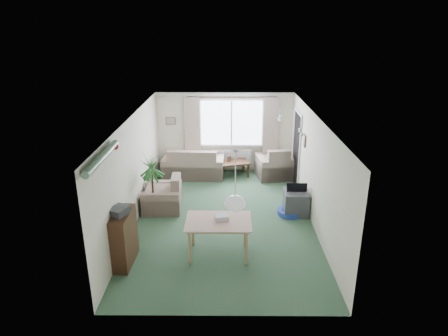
{
  "coord_description": "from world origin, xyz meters",
  "views": [
    {
      "loc": [
        0.06,
        -8.28,
        4.29
      ],
      "look_at": [
        0.0,
        0.3,
        1.15
      ],
      "focal_mm": 32.0,
      "sensor_mm": 36.0,
      "label": 1
    }
  ],
  "objects_px": {
    "armchair_corner": "(275,162)",
    "houseplant": "(153,186)",
    "tv_cube": "(296,202)",
    "bookshelf": "(124,238)",
    "sofa": "(194,162)",
    "armchair_left": "(162,193)",
    "coffee_table": "(231,169)",
    "pet_bed": "(290,212)",
    "dining_table": "(219,238)"
  },
  "relations": [
    {
      "from": "pet_bed",
      "to": "sofa",
      "type": "bearing_deg",
      "value": 134.83
    },
    {
      "from": "armchair_left",
      "to": "tv_cube",
      "type": "height_order",
      "value": "armchair_left"
    },
    {
      "from": "coffee_table",
      "to": "houseplant",
      "type": "distance_m",
      "value": 3.17
    },
    {
      "from": "armchair_left",
      "to": "dining_table",
      "type": "height_order",
      "value": "armchair_left"
    },
    {
      "from": "sofa",
      "to": "dining_table",
      "type": "bearing_deg",
      "value": 103.66
    },
    {
      "from": "coffee_table",
      "to": "sofa",
      "type": "bearing_deg",
      "value": 179.2
    },
    {
      "from": "armchair_left",
      "to": "pet_bed",
      "type": "bearing_deg",
      "value": 82.51
    },
    {
      "from": "houseplant",
      "to": "tv_cube",
      "type": "relative_size",
      "value": 2.38
    },
    {
      "from": "bookshelf",
      "to": "houseplant",
      "type": "relative_size",
      "value": 0.7
    },
    {
      "from": "armchair_corner",
      "to": "bookshelf",
      "type": "height_order",
      "value": "bookshelf"
    },
    {
      "from": "houseplant",
      "to": "pet_bed",
      "type": "bearing_deg",
      "value": 0.78
    },
    {
      "from": "bookshelf",
      "to": "dining_table",
      "type": "distance_m",
      "value": 1.78
    },
    {
      "from": "armchair_corner",
      "to": "armchair_left",
      "type": "bearing_deg",
      "value": 27.35
    },
    {
      "from": "sofa",
      "to": "tv_cube",
      "type": "bearing_deg",
      "value": 139.62
    },
    {
      "from": "dining_table",
      "to": "pet_bed",
      "type": "bearing_deg",
      "value": 46.47
    },
    {
      "from": "dining_table",
      "to": "tv_cube",
      "type": "relative_size",
      "value": 1.85
    },
    {
      "from": "armchair_corner",
      "to": "houseplant",
      "type": "height_order",
      "value": "houseplant"
    },
    {
      "from": "houseplant",
      "to": "pet_bed",
      "type": "relative_size",
      "value": 2.44
    },
    {
      "from": "houseplant",
      "to": "pet_bed",
      "type": "xyz_separation_m",
      "value": [
        3.22,
        0.04,
        -0.68
      ]
    },
    {
      "from": "dining_table",
      "to": "bookshelf",
      "type": "bearing_deg",
      "value": -170.64
    },
    {
      "from": "tv_cube",
      "to": "coffee_table",
      "type": "bearing_deg",
      "value": 123.33
    },
    {
      "from": "armchair_corner",
      "to": "bookshelf",
      "type": "relative_size",
      "value": 0.99
    },
    {
      "from": "armchair_corner",
      "to": "bookshelf",
      "type": "bearing_deg",
      "value": 44.73
    },
    {
      "from": "sofa",
      "to": "bookshelf",
      "type": "height_order",
      "value": "bookshelf"
    },
    {
      "from": "dining_table",
      "to": "tv_cube",
      "type": "bearing_deg",
      "value": 45.17
    },
    {
      "from": "armchair_left",
      "to": "pet_bed",
      "type": "relative_size",
      "value": 1.55
    },
    {
      "from": "armchair_left",
      "to": "armchair_corner",
      "type": "bearing_deg",
      "value": 124.14
    },
    {
      "from": "armchair_left",
      "to": "houseplant",
      "type": "relative_size",
      "value": 0.63
    },
    {
      "from": "armchair_left",
      "to": "dining_table",
      "type": "distance_m",
      "value": 2.48
    },
    {
      "from": "armchair_left",
      "to": "pet_bed",
      "type": "height_order",
      "value": "armchair_left"
    },
    {
      "from": "sofa",
      "to": "dining_table",
      "type": "xyz_separation_m",
      "value": [
        0.82,
        -4.25,
        -0.08
      ]
    },
    {
      "from": "bookshelf",
      "to": "coffee_table",
      "type": "bearing_deg",
      "value": 67.92
    },
    {
      "from": "coffee_table",
      "to": "dining_table",
      "type": "bearing_deg",
      "value": -93.97
    },
    {
      "from": "armchair_corner",
      "to": "tv_cube",
      "type": "xyz_separation_m",
      "value": [
        0.22,
        -2.42,
        -0.18
      ]
    },
    {
      "from": "sofa",
      "to": "bookshelf",
      "type": "xyz_separation_m",
      "value": [
        -0.93,
        -4.54,
        0.08
      ]
    },
    {
      "from": "sofa",
      "to": "bookshelf",
      "type": "bearing_deg",
      "value": 81.2
    },
    {
      "from": "coffee_table",
      "to": "houseplant",
      "type": "relative_size",
      "value": 0.67
    },
    {
      "from": "coffee_table",
      "to": "tv_cube",
      "type": "height_order",
      "value": "tv_cube"
    },
    {
      "from": "sofa",
      "to": "pet_bed",
      "type": "xyz_separation_m",
      "value": [
        2.48,
        -2.5,
        -0.38
      ]
    },
    {
      "from": "armchair_left",
      "to": "tv_cube",
      "type": "bearing_deg",
      "value": 83.61
    },
    {
      "from": "armchair_corner",
      "to": "coffee_table",
      "type": "xyz_separation_m",
      "value": [
        -1.27,
        0.01,
        -0.24
      ]
    },
    {
      "from": "armchair_corner",
      "to": "pet_bed",
      "type": "relative_size",
      "value": 1.7
    },
    {
      "from": "coffee_table",
      "to": "bookshelf",
      "type": "relative_size",
      "value": 0.96
    },
    {
      "from": "armchair_left",
      "to": "tv_cube",
      "type": "xyz_separation_m",
      "value": [
        3.2,
        -0.24,
        -0.14
      ]
    },
    {
      "from": "bookshelf",
      "to": "houseplant",
      "type": "bearing_deg",
      "value": 86.78
    },
    {
      "from": "tv_cube",
      "to": "bookshelf",
      "type": "bearing_deg",
      "value": -147.74
    },
    {
      "from": "armchair_left",
      "to": "pet_bed",
      "type": "xyz_separation_m",
      "value": [
        3.07,
        -0.29,
        -0.36
      ]
    },
    {
      "from": "sofa",
      "to": "armchair_left",
      "type": "xyz_separation_m",
      "value": [
        -0.59,
        -2.21,
        -0.02
      ]
    },
    {
      "from": "armchair_corner",
      "to": "armchair_left",
      "type": "xyz_separation_m",
      "value": [
        -2.98,
        -2.19,
        -0.04
      ]
    },
    {
      "from": "coffee_table",
      "to": "pet_bed",
      "type": "height_order",
      "value": "coffee_table"
    }
  ]
}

